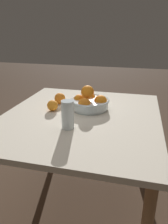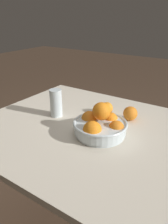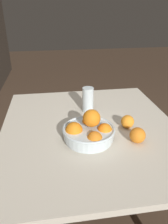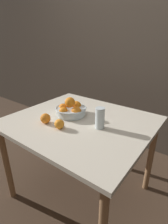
{
  "view_description": "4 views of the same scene",
  "coord_description": "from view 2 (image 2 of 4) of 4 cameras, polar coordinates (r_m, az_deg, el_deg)",
  "views": [
    {
      "loc": [
        1.18,
        0.32,
        1.25
      ],
      "look_at": [
        0.07,
        0.04,
        0.8
      ],
      "focal_mm": 35.0,
      "sensor_mm": 36.0,
      "label": 1
    },
    {
      "loc": [
        -0.55,
        0.81,
        1.27
      ],
      "look_at": [
        0.01,
        -0.02,
        0.82
      ],
      "focal_mm": 35.0,
      "sensor_mm": 36.0,
      "label": 2
    },
    {
      "loc": [
        -0.99,
        0.19,
        1.35
      ],
      "look_at": [
        0.04,
        0.03,
        0.82
      ],
      "focal_mm": 35.0,
      "sensor_mm": 36.0,
      "label": 3
    },
    {
      "loc": [
        0.75,
        -0.95,
        1.34
      ],
      "look_at": [
        0.05,
        -0.01,
        0.83
      ],
      "focal_mm": 28.0,
      "sensor_mm": 36.0,
      "label": 4
    }
  ],
  "objects": [
    {
      "name": "juice_glass",
      "position": [
        1.2,
        -7.3,
        2.03
      ],
      "size": [
        0.07,
        0.07,
        0.15
      ],
      "color": "#F4A314",
      "rests_on": "dining_table"
    },
    {
      "name": "orange_loose_near_bowl",
      "position": [
        1.18,
        12.0,
        -0.37
      ],
      "size": [
        0.08,
        0.08,
        0.08
      ],
      "primitive_type": "sphere",
      "color": "orange",
      "rests_on": "dining_table"
    },
    {
      "name": "dining_table",
      "position": [
        1.15,
        -0.3,
        -7.43
      ],
      "size": [
        1.06,
        0.94,
        0.75
      ],
      "color": "beige",
      "rests_on": "ground_plane"
    },
    {
      "name": "fruit_bowl",
      "position": [
        1.01,
        4.25,
        -3.51
      ],
      "size": [
        0.25,
        0.25,
        0.16
      ],
      "color": "silver",
      "rests_on": "dining_table"
    },
    {
      "name": "orange_loose_front",
      "position": [
        1.23,
        5.97,
        1.0
      ],
      "size": [
        0.07,
        0.07,
        0.07
      ],
      "primitive_type": "sphere",
      "color": "orange",
      "rests_on": "dining_table"
    }
  ]
}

